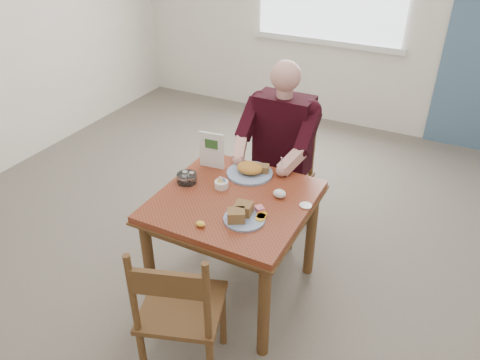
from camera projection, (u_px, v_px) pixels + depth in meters
The scene contains 14 objects.
floor at pixel (235, 288), 3.23m from camera, with size 6.00×6.00×0.00m, color #665D53.
lemon_wedge at pixel (200, 224), 2.59m from camera, with size 0.06×0.04×0.03m, color yellow.
napkin at pixel (280, 194), 2.83m from camera, with size 0.08×0.07×0.05m, color white.
metal_dish at pixel (306, 206), 2.76m from camera, with size 0.07×0.07×0.01m, color silver.
table at pixel (234, 213), 2.89m from camera, with size 0.92×0.92×0.75m.
chair_far at pixel (282, 176), 3.58m from camera, with size 0.42×0.42×0.95m.
chair_near at pixel (180, 312), 2.42m from camera, with size 0.53×0.53×0.95m.
diner at pixel (280, 142), 3.34m from camera, with size 0.53×0.56×1.39m.
near_plate at pixel (243, 215), 2.64m from camera, with size 0.31×0.31×0.08m.
far_plate at pixel (251, 170), 3.05m from camera, with size 0.38×0.38×0.08m.
caddy at pixel (221, 184), 2.92m from camera, with size 0.10×0.10×0.06m.
shakers at pixel (189, 177), 2.97m from camera, with size 0.08×0.05×0.08m.
creamer at pixel (187, 178), 2.97m from camera, with size 0.16×0.16×0.06m.
menu at pixel (212, 150), 3.09m from camera, with size 0.17×0.03×0.25m.
Camera 1 is at (1.10, -2.08, 2.33)m, focal length 35.00 mm.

